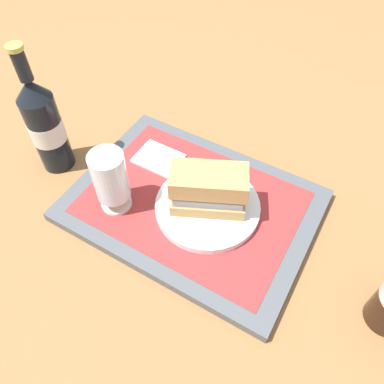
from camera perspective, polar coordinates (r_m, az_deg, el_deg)
name	(u,v)px	position (r m, az deg, el deg)	size (l,w,h in m)	color
ground_plane	(192,208)	(0.72, 0.00, -2.47)	(3.00, 3.00, 0.00)	olive
tray	(192,205)	(0.72, 0.00, -2.00)	(0.44, 0.32, 0.02)	#4C5156
placemat	(192,202)	(0.71, 0.00, -1.49)	(0.38, 0.27, 0.00)	#9E2D2D
plate	(208,205)	(0.69, 2.45, -2.03)	(0.19, 0.19, 0.01)	white
sandwich	(207,188)	(0.65, 2.30, 0.61)	(0.14, 0.11, 0.08)	tan
beer_glass	(111,179)	(0.66, -12.08, 1.94)	(0.06, 0.06, 0.12)	silver
napkin_folded	(158,158)	(0.78, -5.05, 5.03)	(0.09, 0.07, 0.01)	white
beer_bottle	(45,125)	(0.78, -21.13, 9.39)	(0.07, 0.07, 0.27)	black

